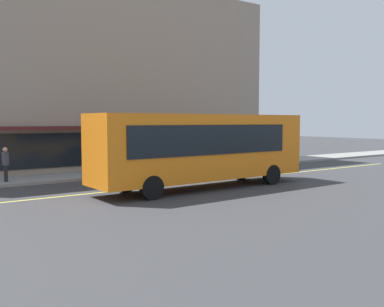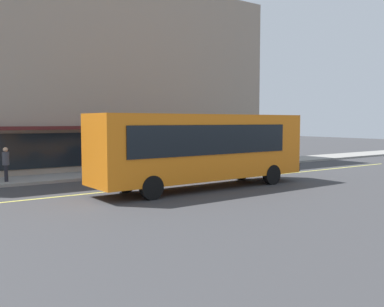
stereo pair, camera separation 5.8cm
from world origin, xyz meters
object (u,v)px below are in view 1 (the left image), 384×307
at_px(bus, 204,147).
at_px(pedestrian_near_storefront, 195,153).
at_px(pedestrian_waiting, 5,161).
at_px(car_maroon, 141,165).
at_px(traffic_light, 140,132).

height_order(bus, pedestrian_near_storefront, bus).
height_order(bus, pedestrian_waiting, bus).
bearing_deg(car_maroon, bus, -79.05).
xyz_separation_m(pedestrian_waiting, pedestrian_near_storefront, (11.69, 0.03, -0.12)).
distance_m(traffic_light, pedestrian_waiting, 7.64).
relative_size(bus, pedestrian_waiting, 6.45).
relative_size(bus, car_maroon, 2.59).
bearing_deg(car_maroon, pedestrian_waiting, 163.75).
xyz_separation_m(traffic_light, car_maroon, (-0.94, -1.83, -1.79)).
xyz_separation_m(traffic_light, pedestrian_near_storefront, (4.17, 0.13, -1.46)).
bearing_deg(car_maroon, pedestrian_near_storefront, 20.92).
relative_size(traffic_light, pedestrian_waiting, 1.84).
xyz_separation_m(traffic_light, pedestrian_waiting, (-7.52, 0.09, -1.34)).
bearing_deg(traffic_light, pedestrian_near_storefront, 1.74).
xyz_separation_m(bus, pedestrian_waiting, (-7.48, 6.55, -0.79)).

